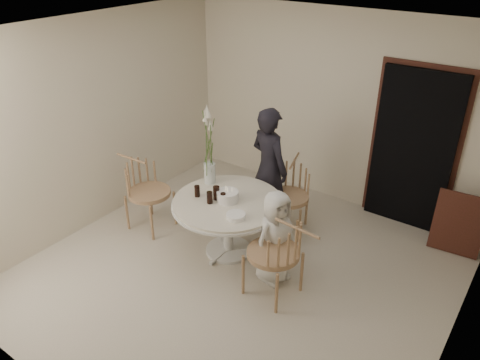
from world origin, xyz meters
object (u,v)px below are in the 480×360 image
Objects in this scene: boy at (275,237)px; flower_vase at (209,153)px; table at (228,209)px; chair_right at (284,250)px; chair_left at (141,183)px; birthday_cake at (228,196)px; chair_far at (291,186)px; girl at (269,168)px.

flower_vase is (-1.18, 0.33, 0.57)m from boy.
table is 1.03m from chair_right.
chair_left reaches higher than birthday_cake.
flower_vase is at bearing -153.08° from chair_far.
boy reaches higher than birthday_cake.
flower_vase is (-1.43, 0.56, 0.50)m from chair_right.
chair_far is 1.18m from flower_vase.
birthday_cake is (0.00, -0.00, 0.18)m from table.
boy is at bearing 141.82° from girl.
girl is at bearing 50.57° from boy.
table is 0.74m from boy.
chair_far is at bearing 72.04° from table.
chair_far is 0.96× the size of chair_left.
chair_far is 0.57× the size of girl.
flower_vase is (-0.45, 0.23, 0.34)m from birthday_cake.
birthday_cake is (1.30, 0.15, 0.17)m from chair_left.
girl is 1.46× the size of boy.
table is 1.27× the size of flower_vase.
girl reaches higher than chair_right.
boy is 4.34× the size of birthday_cake.
chair_far is 1.95m from chair_left.
table is 1.44× the size of chair_far.
birthday_cake is (-0.31, -0.96, 0.19)m from chair_far.
table is at bearing 105.89° from birthday_cake.
flower_vase is at bearing 153.05° from table.
chair_right is at bearing -18.66° from birthday_cake.
table is at bearing -103.41° from chair_right.
chair_right is 0.60× the size of girl.
girl is 1.56× the size of flower_vase.
chair_far is 0.94× the size of chair_right.
table is 1.19× the size of boy.
girl reaches higher than boy.
girl reaches higher than birthday_cake.
chair_right is 1.04m from birthday_cake.
table is 1.00m from chair_far.
chair_left reaches higher than table.
chair_right is (0.97, -0.33, 0.02)m from table.
flower_vase is at bearing -66.85° from chair_left.
boy is (-0.25, 0.23, -0.08)m from chair_right.
chair_far is 3.59× the size of birthday_cake.
chair_right reaches higher than birthday_cake.
table is 1.35× the size of chair_right.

